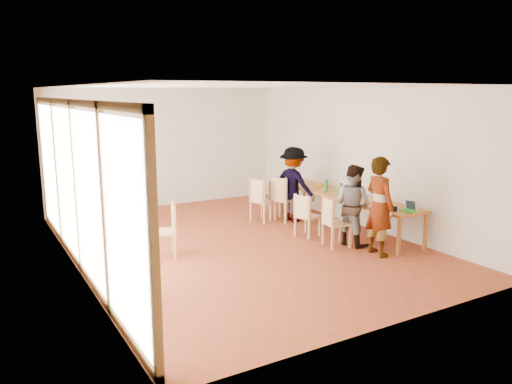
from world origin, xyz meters
The scene contains 25 objects.
ground centered at (0.00, 0.00, 0.00)m, with size 8.00×8.00×0.00m, color #9A3A25.
wall_back centered at (0.00, 4.00, 1.50)m, with size 6.00×0.10×3.00m, color beige.
wall_front centered at (0.00, -4.00, 1.50)m, with size 6.00×0.10×3.00m, color beige.
wall_right centered at (3.00, 0.00, 1.50)m, with size 0.10×8.00×3.00m, color beige.
window_wall centered at (-2.96, 0.00, 1.50)m, with size 0.10×8.00×3.00m, color white.
ceiling centered at (0.00, 0.00, 3.02)m, with size 6.00×8.00×0.04m, color white.
communal_table centered at (2.50, -0.11, 0.70)m, with size 0.80×4.00×0.75m.
side_table centered at (-1.65, 2.46, 0.67)m, with size 0.90×0.90×0.75m.
chair_near centered at (1.45, -1.03, 0.58)m, with size 0.52×0.52×0.51m.
chair_mid centered at (1.38, -0.24, 0.54)m, with size 0.51×0.51×0.47m.
chair_far centered at (1.24, 1.29, 0.61)m, with size 0.59×0.59×0.53m.
chair_empty centered at (1.65, 1.09, 0.63)m, with size 0.64×0.64×0.55m.
chair_spare centered at (-1.44, -0.02, 0.59)m, with size 0.56×0.56×0.51m.
person_near centered at (1.88, -1.81, 0.90)m, with size 0.66×0.43×1.80m, color gray.
person_mid centered at (1.88, -1.10, 0.78)m, with size 0.76×0.59×1.57m, color gray.
person_far centered at (1.91, 0.96, 0.85)m, with size 1.10×0.63×1.70m, color gray.
laptop_near centered at (2.54, -1.90, 0.81)m, with size 0.28×0.30×0.22m.
laptop_mid centered at (2.52, -0.09, 0.80)m, with size 0.22×0.25×0.19m.
laptop_far centered at (2.69, 0.21, 0.81)m, with size 0.24×0.27×0.21m.
yellow_mug centered at (2.54, 0.82, 0.80)m, with size 0.13×0.13×0.10m, color yellow.
green_bottle centered at (2.34, 0.31, 0.89)m, with size 0.07×0.07×0.28m, color #12691D.
clear_glass centered at (2.78, -1.64, 0.80)m, with size 0.07×0.07×0.09m, color silver.
condiment_cup centered at (2.62, -0.43, 0.78)m, with size 0.08×0.08×0.06m, color white.
pink_phone centered at (2.37, -1.01, 0.76)m, with size 0.05×0.10×0.01m, color #DA374D.
black_pouch centered at (2.24, -1.69, 0.80)m, with size 0.16×0.26×0.09m, color black.
Camera 1 is at (-4.40, -8.21, 2.90)m, focal length 35.00 mm.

